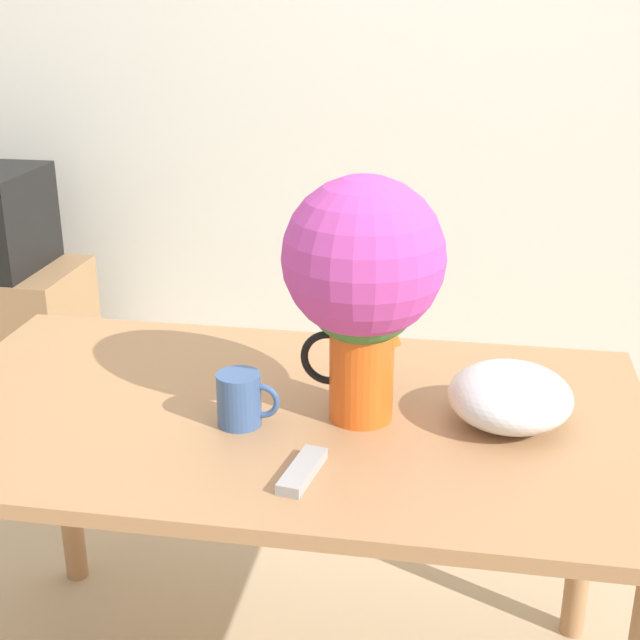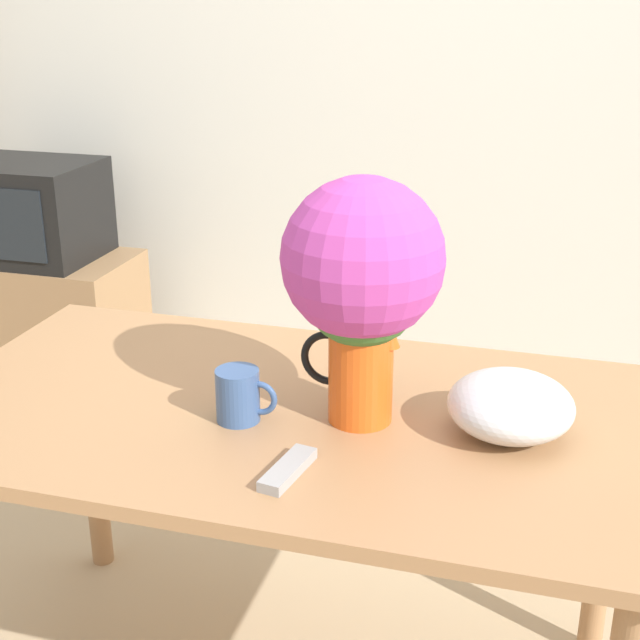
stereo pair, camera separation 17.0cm
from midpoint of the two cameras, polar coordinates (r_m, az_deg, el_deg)
The scene contains 8 objects.
wall_back at distance 3.39m, azimuth 10.62°, elevation 16.08°, with size 8.00×0.05×2.60m.
table at distance 1.86m, azimuth 0.26°, elevation -8.37°, with size 1.47×0.84×0.76m.
flower_vase at distance 1.66m, azimuth 5.68°, elevation 2.80°, with size 0.31×0.31×0.48m.
coffee_mug at distance 1.74m, azimuth -2.39°, elevation -4.91°, with size 0.12×0.09×0.11m.
white_bowl at distance 1.74m, azimuth 14.88°, elevation -5.33°, with size 0.24×0.24×0.12m.
remote_control at distance 1.57m, azimuth 1.07°, elevation -9.63°, with size 0.07×0.15×0.02m.
tv_stand at distance 3.71m, azimuth -16.34°, elevation -0.21°, with size 0.79×0.43×0.56m.
tv_set at distance 3.58m, azimuth -17.12°, elevation 6.73°, with size 0.55×0.42×0.37m.
Camera 2 is at (0.42, -1.55, 1.57)m, focal length 50.00 mm.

